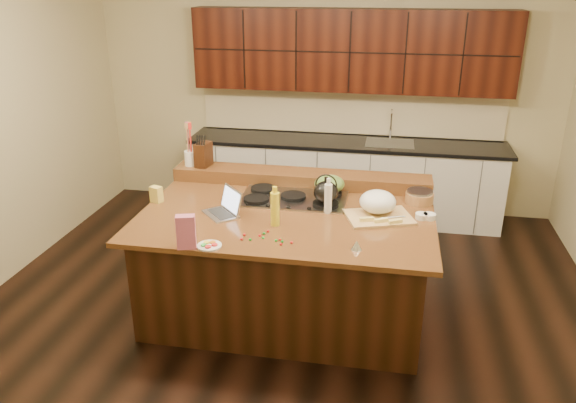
# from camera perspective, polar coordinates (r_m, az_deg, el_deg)

# --- Properties ---
(room) EXTENTS (5.52, 5.02, 2.72)m
(room) POSITION_cam_1_polar(r_m,az_deg,el_deg) (4.48, -0.12, 3.92)
(room) COLOR black
(room) RESTS_ON ground
(island) EXTENTS (2.40, 1.60, 0.92)m
(island) POSITION_cam_1_polar(r_m,az_deg,el_deg) (4.83, -0.11, -6.12)
(island) COLOR black
(island) RESTS_ON ground
(back_ledge) EXTENTS (2.40, 0.30, 0.12)m
(back_ledge) POSITION_cam_1_polar(r_m,az_deg,el_deg) (5.25, 1.30, 2.42)
(back_ledge) COLOR black
(back_ledge) RESTS_ON island
(cooktop) EXTENTS (0.92, 0.52, 0.05)m
(cooktop) POSITION_cam_1_polar(r_m,az_deg,el_deg) (4.90, 0.54, 0.38)
(cooktop) COLOR gray
(cooktop) RESTS_ON island
(back_counter) EXTENTS (3.70, 0.66, 2.40)m
(back_counter) POSITION_cam_1_polar(r_m,az_deg,el_deg) (6.66, 6.02, 6.62)
(back_counter) COLOR silver
(back_counter) RESTS_ON ground
(kettle) EXTENTS (0.25, 0.25, 0.19)m
(kettle) POSITION_cam_1_polar(r_m,az_deg,el_deg) (4.69, 3.87, 0.96)
(kettle) COLOR black
(kettle) RESTS_ON cooktop
(green_bowl) EXTENTS (0.34, 0.34, 0.15)m
(green_bowl) POSITION_cam_1_polar(r_m,az_deg,el_deg) (4.94, 4.23, 1.80)
(green_bowl) COLOR #4F702D
(green_bowl) RESTS_ON cooktop
(laptop) EXTENTS (0.38, 0.38, 0.21)m
(laptop) POSITION_cam_1_polar(r_m,az_deg,el_deg) (4.61, -6.37, -0.61)
(laptop) COLOR #B7B7BC
(laptop) RESTS_ON island
(oil_bottle) EXTENTS (0.08, 0.08, 0.27)m
(oil_bottle) POSITION_cam_1_polar(r_m,az_deg,el_deg) (4.36, -1.33, -0.77)
(oil_bottle) COLOR yellow
(oil_bottle) RESTS_ON island
(vinegar_bottle) EXTENTS (0.08, 0.08, 0.25)m
(vinegar_bottle) POSITION_cam_1_polar(r_m,az_deg,el_deg) (4.59, 4.10, 0.30)
(vinegar_bottle) COLOR silver
(vinegar_bottle) RESTS_ON island
(wooden_tray) EXTENTS (0.60, 0.52, 0.21)m
(wooden_tray) POSITION_cam_1_polar(r_m,az_deg,el_deg) (4.59, 9.13, -0.38)
(wooden_tray) COLOR tan
(wooden_tray) RESTS_ON island
(ramekin_a) EXTENTS (0.11, 0.11, 0.04)m
(ramekin_a) POSITION_cam_1_polar(r_m,az_deg,el_deg) (4.64, 14.17, -1.47)
(ramekin_a) COLOR white
(ramekin_a) RESTS_ON island
(ramekin_b) EXTENTS (0.13, 0.13, 0.04)m
(ramekin_b) POSITION_cam_1_polar(r_m,az_deg,el_deg) (4.64, 13.41, -1.45)
(ramekin_b) COLOR white
(ramekin_b) RESTS_ON island
(ramekin_c) EXTENTS (0.13, 0.13, 0.04)m
(ramekin_c) POSITION_cam_1_polar(r_m,az_deg,el_deg) (4.82, 8.38, -0.13)
(ramekin_c) COLOR white
(ramekin_c) RESTS_ON island
(strainer_bowl) EXTENTS (0.25, 0.25, 0.09)m
(strainer_bowl) POSITION_cam_1_polar(r_m,az_deg,el_deg) (4.95, 13.21, 0.39)
(strainer_bowl) COLOR #996B3F
(strainer_bowl) RESTS_ON island
(kitchen_timer) EXTENTS (0.10, 0.10, 0.07)m
(kitchen_timer) POSITION_cam_1_polar(r_m,az_deg,el_deg) (4.04, 6.97, -4.41)
(kitchen_timer) COLOR silver
(kitchen_timer) RESTS_ON island
(pink_bag) EXTENTS (0.15, 0.11, 0.25)m
(pink_bag) POSITION_cam_1_polar(r_m,az_deg,el_deg) (4.06, -10.32, -3.06)
(pink_bag) COLOR #C75E7D
(pink_bag) RESTS_ON island
(candy_plate) EXTENTS (0.23, 0.23, 0.01)m
(candy_plate) POSITION_cam_1_polar(r_m,az_deg,el_deg) (4.11, -8.00, -4.46)
(candy_plate) COLOR white
(candy_plate) RESTS_ON island
(package_box) EXTENTS (0.12, 0.10, 0.14)m
(package_box) POSITION_cam_1_polar(r_m,az_deg,el_deg) (4.96, -13.23, 0.71)
(package_box) COLOR #E0C54F
(package_box) RESTS_ON island
(utensil_crock) EXTENTS (0.15, 0.15, 0.14)m
(utensil_crock) POSITION_cam_1_polar(r_m,az_deg,el_deg) (5.47, -9.85, 4.36)
(utensil_crock) COLOR white
(utensil_crock) RESTS_ON back_ledge
(knife_block) EXTENTS (0.14, 0.20, 0.23)m
(knife_block) POSITION_cam_1_polar(r_m,az_deg,el_deg) (5.42, -8.59, 4.74)
(knife_block) COLOR black
(knife_block) RESTS_ON back_ledge
(gumdrop_0) EXTENTS (0.02, 0.02, 0.02)m
(gumdrop_0) POSITION_cam_1_polar(r_m,az_deg,el_deg) (4.15, -0.79, -3.88)
(gumdrop_0) COLOR red
(gumdrop_0) RESTS_ON island
(gumdrop_1) EXTENTS (0.02, 0.02, 0.02)m
(gumdrop_1) POSITION_cam_1_polar(r_m,az_deg,el_deg) (4.16, -3.86, -3.88)
(gumdrop_1) COLOR #198C26
(gumdrop_1) RESTS_ON island
(gumdrop_2) EXTENTS (0.02, 0.02, 0.02)m
(gumdrop_2) POSITION_cam_1_polar(r_m,az_deg,el_deg) (4.24, -4.46, -3.38)
(gumdrop_2) COLOR red
(gumdrop_2) RESTS_ON island
(gumdrop_3) EXTENTS (0.02, 0.02, 0.02)m
(gumdrop_3) POSITION_cam_1_polar(r_m,az_deg,el_deg) (4.18, -2.54, -3.70)
(gumdrop_3) COLOR #198C26
(gumdrop_3) RESTS_ON island
(gumdrop_4) EXTENTS (0.02, 0.02, 0.02)m
(gumdrop_4) POSITION_cam_1_polar(r_m,az_deg,el_deg) (4.10, 0.38, -4.19)
(gumdrop_4) COLOR red
(gumdrop_4) RESTS_ON island
(gumdrop_5) EXTENTS (0.02, 0.02, 0.02)m
(gumdrop_5) POSITION_cam_1_polar(r_m,az_deg,el_deg) (4.14, -1.23, -3.97)
(gumdrop_5) COLOR #198C26
(gumdrop_5) RESTS_ON island
(gumdrop_6) EXTENTS (0.02, 0.02, 0.02)m
(gumdrop_6) POSITION_cam_1_polar(r_m,az_deg,el_deg) (4.08, -0.73, -4.36)
(gumdrop_6) COLOR red
(gumdrop_6) RESTS_ON island
(gumdrop_7) EXTENTS (0.02, 0.02, 0.02)m
(gumdrop_7) POSITION_cam_1_polar(r_m,az_deg,el_deg) (4.16, -0.74, -3.84)
(gumdrop_7) COLOR #198C26
(gumdrop_7) RESTS_ON island
(gumdrop_8) EXTENTS (0.02, 0.02, 0.02)m
(gumdrop_8) POSITION_cam_1_polar(r_m,az_deg,el_deg) (4.28, -2.04, -3.03)
(gumdrop_8) COLOR red
(gumdrop_8) RESTS_ON island
(gumdrop_9) EXTENTS (0.02, 0.02, 0.02)m
(gumdrop_9) POSITION_cam_1_polar(r_m,az_deg,el_deg) (4.25, -2.47, -3.25)
(gumdrop_9) COLOR #198C26
(gumdrop_9) RESTS_ON island
(gumdrop_10) EXTENTS (0.02, 0.02, 0.02)m
(gumdrop_10) POSITION_cam_1_polar(r_m,az_deg,el_deg) (4.21, -2.88, -3.48)
(gumdrop_10) COLOR red
(gumdrop_10) RESTS_ON island
(gumdrop_11) EXTENTS (0.02, 0.02, 0.02)m
(gumdrop_11) POSITION_cam_1_polar(r_m,az_deg,el_deg) (4.12, -0.60, -4.08)
(gumdrop_11) COLOR #198C26
(gumdrop_11) RESTS_ON island
(gumdrop_12) EXTENTS (0.02, 0.02, 0.02)m
(gumdrop_12) POSITION_cam_1_polar(r_m,az_deg,el_deg) (4.17, -4.74, -3.83)
(gumdrop_12) COLOR red
(gumdrop_12) RESTS_ON island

